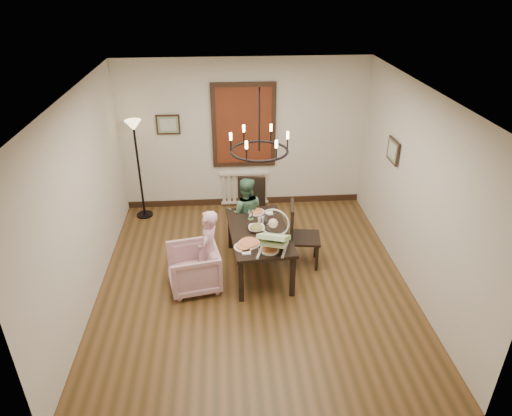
{
  "coord_description": "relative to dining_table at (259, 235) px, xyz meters",
  "views": [
    {
      "loc": [
        -0.38,
        -5.49,
        4.16
      ],
      "look_at": [
        0.06,
        0.32,
        1.05
      ],
      "focal_mm": 32.0,
      "sensor_mm": 36.0,
      "label": 1
    }
  ],
  "objects": [
    {
      "name": "salad_bowl",
      "position": [
        -0.04,
        -0.0,
        0.12
      ],
      "size": [
        0.29,
        0.29,
        0.07
      ],
      "primitive_type": "imported",
      "color": "white",
      "rests_on": "dining_table"
    },
    {
      "name": "floor_lamp",
      "position": [
        -2.0,
        1.88,
        0.28
      ],
      "size": [
        0.3,
        0.3,
        1.8
      ],
      "primitive_type": null,
      "color": "black",
      "rests_on": "room_shell"
    },
    {
      "name": "seated_man",
      "position": [
        -0.16,
        0.71,
        -0.11
      ],
      "size": [
        0.52,
        0.42,
        1.02
      ],
      "primitive_type": "imported",
      "rotation": [
        0.0,
        0.0,
        3.06
      ],
      "color": "#437152",
      "rests_on": "room_shell"
    },
    {
      "name": "chair_right",
      "position": [
        0.72,
        0.12,
        -0.1
      ],
      "size": [
        0.52,
        0.52,
        1.05
      ],
      "primitive_type": null,
      "rotation": [
        0.0,
        0.0,
        1.44
      ],
      "color": "black",
      "rests_on": "room_shell"
    },
    {
      "name": "chandelier",
      "position": [
        0.0,
        0.0,
        1.33
      ],
      "size": [
        0.8,
        0.8,
        0.04
      ],
      "primitive_type": "torus",
      "color": "black",
      "rests_on": "room_shell"
    },
    {
      "name": "radiator",
      "position": [
        -0.1,
        2.21,
        -0.27
      ],
      "size": [
        0.92,
        0.12,
        0.62
      ],
      "primitive_type": null,
      "color": "silver",
      "rests_on": "room_shell"
    },
    {
      "name": "drinking_glass",
      "position": [
        0.14,
        -0.06,
        0.15
      ],
      "size": [
        0.07,
        0.07,
        0.13
      ],
      "primitive_type": "cylinder",
      "color": "silver",
      "rests_on": "dining_table"
    },
    {
      "name": "armchair",
      "position": [
        -0.97,
        -0.35,
        -0.29
      ],
      "size": [
        0.84,
        0.82,
        0.65
      ],
      "primitive_type": "imported",
      "rotation": [
        0.0,
        0.0,
        -1.38
      ],
      "color": "#D1A0A9",
      "rests_on": "room_shell"
    },
    {
      "name": "window_blinds",
      "position": [
        -0.1,
        2.19,
        0.98
      ],
      "size": [
        1.0,
        0.03,
        1.4
      ],
      "primitive_type": "cube",
      "color": "maroon",
      "rests_on": "room_shell"
    },
    {
      "name": "chair_far",
      "position": [
        -0.06,
        0.94,
        -0.09
      ],
      "size": [
        0.52,
        0.52,
        1.06
      ],
      "primitive_type": null,
      "rotation": [
        0.0,
        0.0,
        -0.13
      ],
      "color": "black",
      "rests_on": "room_shell"
    },
    {
      "name": "pizza_platter",
      "position": [
        -0.17,
        -0.37,
        0.1
      ],
      "size": [
        0.31,
        0.31,
        0.04
      ],
      "primitive_type": "cylinder",
      "color": "tan",
      "rests_on": "dining_table"
    },
    {
      "name": "elderly_woman",
      "position": [
        -0.74,
        -0.37,
        -0.1
      ],
      "size": [
        0.34,
        0.43,
        1.03
      ],
      "primitive_type": "imported",
      "rotation": [
        0.0,
        0.0,
        -1.86
      ],
      "color": "#D797AE",
      "rests_on": "room_shell"
    },
    {
      "name": "picture_right",
      "position": [
        2.11,
        0.63,
        1.03
      ],
      "size": [
        0.03,
        0.42,
        0.36
      ],
      "primitive_type": "cube",
      "rotation": [
        0.0,
        0.0,
        1.57
      ],
      "color": "black",
      "rests_on": "room_shell"
    },
    {
      "name": "dining_table",
      "position": [
        0.0,
        0.0,
        0.0
      ],
      "size": [
        0.97,
        1.57,
        0.7
      ],
      "rotation": [
        0.0,
        0.0,
        0.08
      ],
      "color": "black",
      "rests_on": "room_shell"
    },
    {
      "name": "picture_back",
      "position": [
        -1.45,
        2.2,
        1.03
      ],
      "size": [
        0.42,
        0.03,
        0.36
      ],
      "primitive_type": "cube",
      "color": "black",
      "rests_on": "room_shell"
    },
    {
      "name": "baby_bouncer",
      "position": [
        0.17,
        -0.49,
        0.29
      ],
      "size": [
        0.61,
        0.72,
        0.4
      ],
      "primitive_type": null,
      "rotation": [
        0.0,
        0.0,
        -0.31
      ],
      "color": "#B3D693",
      "rests_on": "dining_table"
    },
    {
      "name": "room_shell",
      "position": [
        -0.1,
        0.1,
        0.78
      ],
      "size": [
        4.51,
        5.0,
        2.81
      ],
      "color": "brown",
      "rests_on": "ground"
    }
  ]
}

